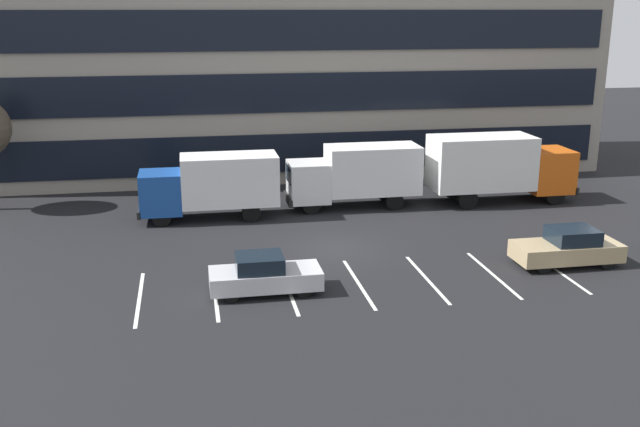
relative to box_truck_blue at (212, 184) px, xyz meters
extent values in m
plane|color=black|center=(5.23, -5.82, -1.85)|extent=(120.00, 120.00, 0.00)
cube|color=gray|center=(5.23, 12.18, 5.35)|extent=(40.56, 10.79, 14.40)
cube|color=black|center=(5.23, 6.73, 0.13)|extent=(38.93, 0.16, 2.30)
cube|color=black|center=(5.23, 6.73, 3.73)|extent=(38.93, 0.16, 2.30)
cube|color=black|center=(5.23, 6.73, 7.33)|extent=(38.93, 0.16, 2.30)
cube|color=silver|center=(-3.17, -10.31, -1.84)|extent=(0.14, 5.40, 0.01)
cube|color=silver|center=(-0.37, -10.31, -1.84)|extent=(0.14, 5.40, 0.01)
cube|color=silver|center=(2.43, -10.31, -1.84)|extent=(0.14, 5.40, 0.01)
cube|color=silver|center=(5.23, -10.31, -1.84)|extent=(0.14, 5.40, 0.01)
cube|color=silver|center=(8.03, -10.31, -1.84)|extent=(0.14, 5.40, 0.01)
cube|color=silver|center=(10.83, -10.31, -1.84)|extent=(0.14, 5.40, 0.01)
cube|color=silver|center=(13.63, -10.31, -1.84)|extent=(0.14, 5.40, 0.01)
cube|color=#194799|center=(-2.57, 0.00, -0.35)|extent=(2.06, 2.25, 2.06)
cube|color=black|center=(-3.58, 0.00, 0.07)|extent=(0.06, 1.89, 0.91)
cube|color=white|center=(0.90, 0.00, 0.17)|extent=(4.87, 2.34, 2.53)
cube|color=black|center=(-3.65, 0.00, -1.24)|extent=(0.19, 2.25, 0.37)
cylinder|color=black|center=(-2.57, -0.96, -1.38)|extent=(0.94, 0.28, 0.94)
cylinder|color=black|center=(-2.57, 0.96, -1.38)|extent=(0.94, 0.28, 0.94)
cylinder|color=black|center=(1.87, -0.96, -1.38)|extent=(0.94, 0.28, 0.94)
cylinder|color=black|center=(1.87, 0.96, -1.38)|extent=(0.94, 0.28, 0.94)
cube|color=#D85914|center=(18.60, 0.48, -0.14)|extent=(2.35, 2.56, 2.35)
cube|color=black|center=(19.75, 0.48, 0.33)|extent=(0.06, 2.15, 1.03)
cube|color=white|center=(14.65, 0.48, 0.45)|extent=(5.55, 2.67, 2.88)
cube|color=black|center=(19.83, 0.48, -1.15)|extent=(0.21, 2.56, 0.43)
cylinder|color=black|center=(18.60, 1.58, -1.31)|extent=(1.07, 0.32, 1.07)
cylinder|color=black|center=(18.60, -0.62, -1.31)|extent=(1.07, 0.32, 1.07)
cylinder|color=black|center=(13.54, 1.58, -1.31)|extent=(1.07, 0.32, 1.07)
cylinder|color=black|center=(13.54, -0.62, -1.31)|extent=(1.07, 0.32, 1.07)
cube|color=white|center=(5.11, 0.89, -0.32)|extent=(2.10, 2.29, 2.10)
cube|color=black|center=(4.08, 0.89, 0.10)|extent=(0.06, 1.92, 0.92)
cube|color=white|center=(8.63, 0.89, 0.20)|extent=(4.96, 2.38, 2.57)
cube|color=black|center=(4.01, 0.89, -1.23)|extent=(0.19, 2.29, 0.38)
cylinder|color=black|center=(5.11, -0.09, -1.37)|extent=(0.95, 0.29, 0.95)
cylinder|color=black|center=(5.11, 1.87, -1.37)|extent=(0.95, 0.29, 0.95)
cylinder|color=black|center=(9.63, -0.09, -1.37)|extent=(0.95, 0.29, 0.95)
cylinder|color=black|center=(9.63, 1.87, -1.37)|extent=(0.95, 0.29, 0.95)
cube|color=tan|center=(14.31, -9.75, -1.24)|extent=(4.43, 1.86, 0.72)
cube|color=black|center=(14.53, -9.75, -0.57)|extent=(1.86, 1.63, 0.62)
cylinder|color=black|center=(12.89, -10.55, -1.54)|extent=(0.62, 0.23, 0.62)
cylinder|color=black|center=(12.89, -8.94, -1.54)|extent=(0.62, 0.23, 0.62)
cylinder|color=black|center=(15.73, -10.55, -1.54)|extent=(0.62, 0.23, 0.62)
cylinder|color=black|center=(15.73, -8.94, -1.54)|extent=(0.62, 0.23, 0.62)
cube|color=silver|center=(1.54, -10.56, -1.27)|extent=(4.21, 1.76, 0.69)
cube|color=black|center=(1.33, -10.56, -0.63)|extent=(1.77, 1.55, 0.59)
cylinder|color=black|center=(2.88, -9.80, -1.55)|extent=(0.59, 0.22, 0.59)
cylinder|color=black|center=(2.88, -11.33, -1.55)|extent=(0.59, 0.22, 0.59)
cylinder|color=black|center=(0.19, -9.80, -1.55)|extent=(0.59, 0.22, 0.59)
cylinder|color=black|center=(0.19, -11.33, -1.55)|extent=(0.59, 0.22, 0.59)
camera|label=1|loc=(-1.09, -36.28, 8.58)|focal=40.79mm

